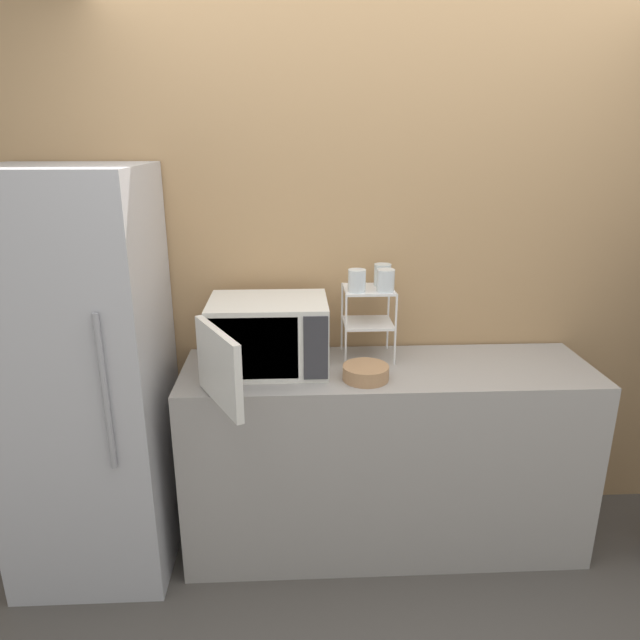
{
  "coord_description": "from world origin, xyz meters",
  "views": [
    {
      "loc": [
        -0.43,
        -2.11,
        1.94
      ],
      "look_at": [
        -0.31,
        0.3,
        1.15
      ],
      "focal_mm": 32.0,
      "sensor_mm": 36.0,
      "label": 1
    }
  ],
  "objects_px": {
    "glass_back_right": "(382,275)",
    "glass_front_right": "(386,280)",
    "glass_front_left": "(357,281)",
    "microwave": "(266,336)",
    "refrigerator": "(85,380)",
    "bowl": "(366,373)",
    "dish_rack": "(368,308)"
  },
  "relations": [
    {
      "from": "glass_front_left",
      "to": "glass_front_right",
      "type": "bearing_deg",
      "value": -1.58
    },
    {
      "from": "glass_front_left",
      "to": "glass_front_right",
      "type": "relative_size",
      "value": 1.0
    },
    {
      "from": "refrigerator",
      "to": "microwave",
      "type": "bearing_deg",
      "value": 3.9
    },
    {
      "from": "microwave",
      "to": "refrigerator",
      "type": "relative_size",
      "value": 0.41
    },
    {
      "from": "dish_rack",
      "to": "glass_back_right",
      "type": "relative_size",
      "value": 3.35
    },
    {
      "from": "bowl",
      "to": "glass_front_right",
      "type": "bearing_deg",
      "value": 62.63
    },
    {
      "from": "bowl",
      "to": "refrigerator",
      "type": "height_order",
      "value": "refrigerator"
    },
    {
      "from": "dish_rack",
      "to": "refrigerator",
      "type": "relative_size",
      "value": 0.19
    },
    {
      "from": "dish_rack",
      "to": "glass_front_left",
      "type": "relative_size",
      "value": 3.35
    },
    {
      "from": "glass_front_right",
      "to": "refrigerator",
      "type": "xyz_separation_m",
      "value": [
        -1.33,
        -0.13,
        -0.4
      ]
    },
    {
      "from": "dish_rack",
      "to": "bowl",
      "type": "height_order",
      "value": "dish_rack"
    },
    {
      "from": "glass_back_right",
      "to": "bowl",
      "type": "height_order",
      "value": "glass_back_right"
    },
    {
      "from": "glass_back_right",
      "to": "refrigerator",
      "type": "xyz_separation_m",
      "value": [
        -1.33,
        -0.24,
        -0.4
      ]
    },
    {
      "from": "microwave",
      "to": "dish_rack",
      "type": "bearing_deg",
      "value": 15.7
    },
    {
      "from": "dish_rack",
      "to": "glass_front_right",
      "type": "distance_m",
      "value": 0.17
    },
    {
      "from": "microwave",
      "to": "refrigerator",
      "type": "distance_m",
      "value": 0.81
    },
    {
      "from": "microwave",
      "to": "glass_front_right",
      "type": "xyz_separation_m",
      "value": [
        0.54,
        0.08,
        0.23
      ]
    },
    {
      "from": "glass_front_left",
      "to": "refrigerator",
      "type": "relative_size",
      "value": 0.06
    },
    {
      "from": "microwave",
      "to": "dish_rack",
      "type": "xyz_separation_m",
      "value": [
        0.47,
        0.13,
        0.08
      ]
    },
    {
      "from": "dish_rack",
      "to": "glass_front_left",
      "type": "height_order",
      "value": "glass_front_left"
    },
    {
      "from": "refrigerator",
      "to": "glass_front_right",
      "type": "bearing_deg",
      "value": 5.55
    },
    {
      "from": "glass_front_left",
      "to": "glass_back_right",
      "type": "height_order",
      "value": "same"
    },
    {
      "from": "glass_front_left",
      "to": "glass_front_right",
      "type": "distance_m",
      "value": 0.13
    },
    {
      "from": "glass_back_right",
      "to": "glass_front_right",
      "type": "bearing_deg",
      "value": -91.21
    },
    {
      "from": "glass_back_right",
      "to": "refrigerator",
      "type": "bearing_deg",
      "value": -169.82
    },
    {
      "from": "dish_rack",
      "to": "glass_back_right",
      "type": "bearing_deg",
      "value": 37.17
    },
    {
      "from": "glass_front_right",
      "to": "microwave",
      "type": "bearing_deg",
      "value": -172.04
    },
    {
      "from": "glass_front_left",
      "to": "bowl",
      "type": "bearing_deg",
      "value": -83.97
    },
    {
      "from": "glass_front_right",
      "to": "bowl",
      "type": "bearing_deg",
      "value": -117.37
    },
    {
      "from": "glass_back_right",
      "to": "glass_front_right",
      "type": "relative_size",
      "value": 1.0
    },
    {
      "from": "dish_rack",
      "to": "bowl",
      "type": "bearing_deg",
      "value": -98.56
    },
    {
      "from": "bowl",
      "to": "glass_back_right",
      "type": "bearing_deg",
      "value": 70.93
    }
  ]
}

